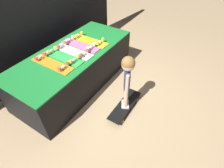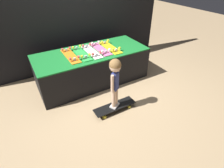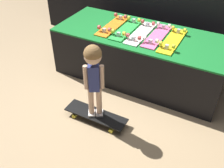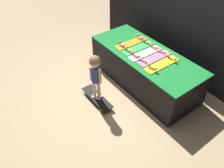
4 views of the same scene
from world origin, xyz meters
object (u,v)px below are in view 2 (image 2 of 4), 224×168
skateboard_on_floor (115,107)px  child (115,75)px  skateboard_yellow_on_rack (110,47)px  skateboard_orange_on_rack (70,55)px  skateboard_pink_on_rack (101,49)px  skateboard_green_on_rack (81,53)px  skateboard_white_on_rack (92,51)px

skateboard_on_floor → child: bearing=0.0°
skateboard_yellow_on_rack → child: child is taller
skateboard_yellow_on_rack → skateboard_orange_on_rack: bearing=177.6°
skateboard_yellow_on_rack → skateboard_on_floor: skateboard_yellow_on_rack is taller
child → skateboard_pink_on_rack: bearing=44.7°
skateboard_yellow_on_rack → child: (-0.50, -1.01, 0.03)m
skateboard_green_on_rack → skateboard_white_on_rack: bearing=-4.4°
skateboard_orange_on_rack → skateboard_white_on_rack: 0.42m
skateboard_white_on_rack → child: child is taller
skateboard_yellow_on_rack → skateboard_on_floor: bearing=-116.2°
skateboard_green_on_rack → skateboard_yellow_on_rack: same height
skateboard_orange_on_rack → skateboard_pink_on_rack: bearing=-0.4°
skateboard_green_on_rack → skateboard_white_on_rack: 0.21m
skateboard_on_floor → skateboard_yellow_on_rack: bearing=63.8°
skateboard_orange_on_rack → skateboard_yellow_on_rack: same height
skateboard_white_on_rack → skateboard_yellow_on_rack: size_ratio=1.00×
child → skateboard_orange_on_rack: bearing=78.0°
skateboard_white_on_rack → child: size_ratio=0.79×
skateboard_white_on_rack → child: (-0.08, -1.02, 0.03)m
skateboard_on_floor → child: child is taller
skateboard_green_on_rack → skateboard_yellow_on_rack: size_ratio=1.00×
skateboard_white_on_rack → skateboard_yellow_on_rack: (0.42, -0.01, 0.00)m
skateboard_yellow_on_rack → skateboard_on_floor: (-0.50, -1.01, -0.61)m
skateboard_pink_on_rack → child: size_ratio=0.79×
skateboard_orange_on_rack → skateboard_green_on_rack: same height
skateboard_yellow_on_rack → skateboard_green_on_rack: bearing=178.0°
skateboard_green_on_rack → skateboard_yellow_on_rack: 0.63m
skateboard_green_on_rack → skateboard_pink_on_rack: same height
skateboard_orange_on_rack → skateboard_white_on_rack: (0.42, -0.03, 0.00)m
skateboard_green_on_rack → skateboard_pink_on_rack: size_ratio=1.00×
skateboard_green_on_rack → skateboard_on_floor: size_ratio=0.94×
skateboard_orange_on_rack → skateboard_on_floor: 1.26m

